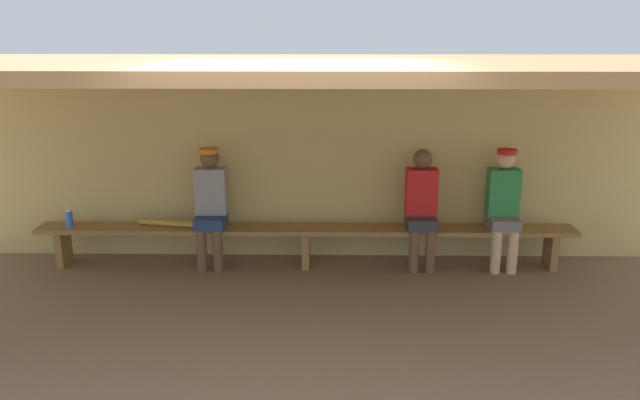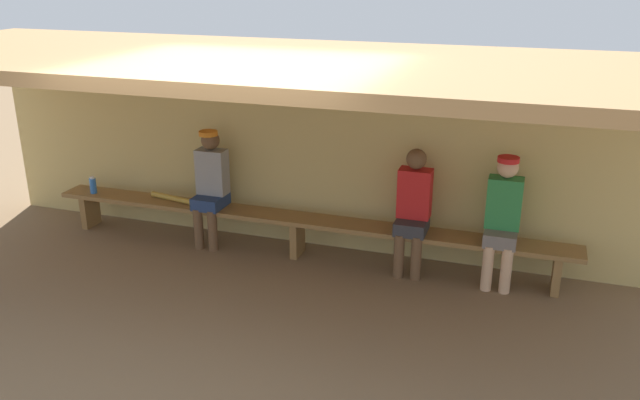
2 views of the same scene
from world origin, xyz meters
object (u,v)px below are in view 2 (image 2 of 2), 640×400
bench (297,223)px  player_leftmost (503,215)px  water_bottle_green (93,185)px  baseball_bat (179,199)px  player_near_post (413,207)px  player_in_red (211,183)px

bench → player_leftmost: size_ratio=4.46×
water_bottle_green → baseball_bat: bearing=2.3°
bench → player_leftmost: player_leftmost is taller
bench → player_near_post: bearing=0.1°
player_near_post → player_in_red: bearing=180.0°
water_bottle_green → baseball_bat: 1.15m
player_near_post → baseball_bat: 2.77m
player_in_red → water_bottle_green: bearing=-178.2°
bench → player_in_red: size_ratio=4.46×
player_leftmost → baseball_bat: bearing=-179.9°
player_in_red → baseball_bat: size_ratio=1.65×
player_in_red → baseball_bat: player_in_red is taller
baseball_bat → player_in_red: bearing=11.6°
player_leftmost → player_in_red: bearing=180.0°
water_bottle_green → player_near_post: bearing=0.7°
player_in_red → player_leftmost: 3.23m
bench → baseball_bat: baseball_bat is taller
bench → player_near_post: size_ratio=4.49×
bench → player_in_red: player_in_red is taller
baseball_bat → player_near_post: bearing=11.1°
baseball_bat → bench: bearing=11.1°
bench → baseball_bat: 1.48m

